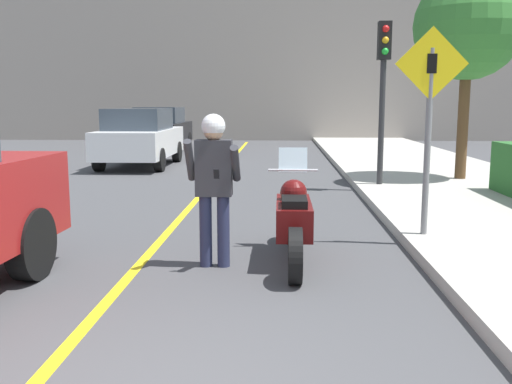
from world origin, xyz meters
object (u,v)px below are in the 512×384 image
motorcycle (294,219)px  parked_car_white (140,137)px  crossing_sign (429,112)px  parked_car_black (161,128)px  traffic_light (383,72)px  street_tree (468,27)px  person_biker (214,174)px

motorcycle → parked_car_white: 10.80m
motorcycle → crossing_sign: bearing=25.1°
motorcycle → parked_car_black: 16.40m
traffic_light → street_tree: (1.97, 1.01, 1.01)m
person_biker → parked_car_white: person_biker is taller
parked_car_white → parked_car_black: same height
person_biker → traffic_light: traffic_light is taller
parked_car_white → parked_car_black: size_ratio=1.00×
street_tree → parked_car_white: 9.24m
motorcycle → parked_car_black: bearing=107.2°
parked_car_white → person_biker: bearing=-71.8°
motorcycle → parked_car_black: (-4.84, 15.66, 0.36)m
crossing_sign → parked_car_black: (-6.55, 14.86, -0.87)m
motorcycle → person_biker: 1.09m
traffic_light → crossing_sign: bearing=-92.7°
person_biker → traffic_light: (2.82, 5.73, 1.42)m
motorcycle → traffic_light: bearing=70.5°
parked_car_white → crossing_sign: bearing=-56.8°
street_tree → crossing_sign: bearing=-111.2°
street_tree → parked_car_white: bearing=157.0°
parked_car_black → street_tree: bearing=-46.5°
traffic_light → motorcycle: bearing=-109.5°
motorcycle → traffic_light: size_ratio=0.70×
person_biker → street_tree: bearing=54.6°
person_biker → crossing_sign: size_ratio=0.66×
street_tree → parked_car_white: size_ratio=1.08×
street_tree → traffic_light: bearing=-153.0°
traffic_light → parked_car_black: 12.36m
traffic_light → parked_car_black: (-6.77, 10.22, -1.61)m
traffic_light → street_tree: bearing=27.0°
traffic_light → parked_car_white: size_ratio=0.79×
crossing_sign → motorcycle: bearing=-154.9°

